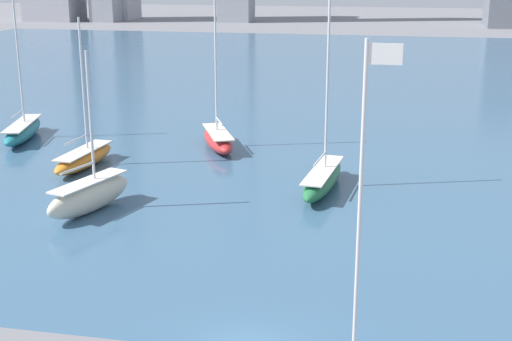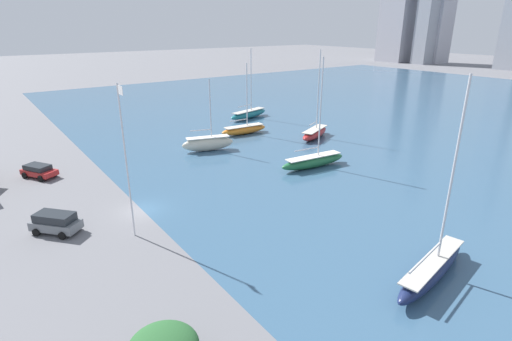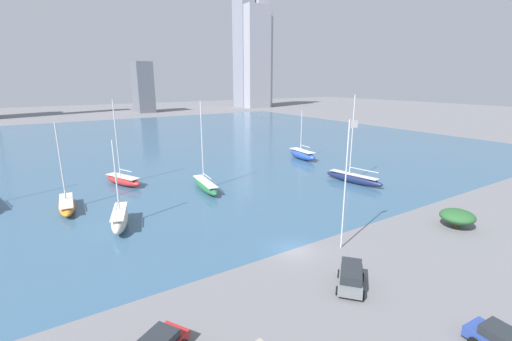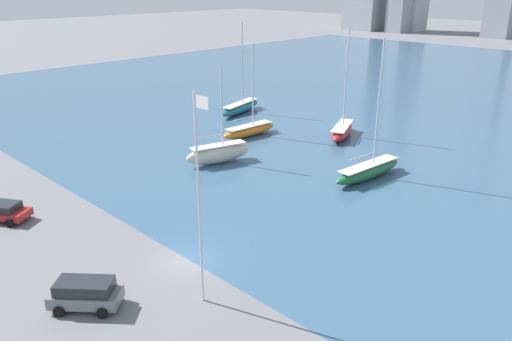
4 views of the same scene
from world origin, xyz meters
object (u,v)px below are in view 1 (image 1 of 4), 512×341
(sailboat_red, at_px, (218,139))
(sailboat_orange, at_px, (84,157))
(sailboat_cream, at_px, (90,195))
(flag_pole, at_px, (361,219))
(sailboat_teal, at_px, (23,130))
(sailboat_green, at_px, (323,178))

(sailboat_red, bearing_deg, sailboat_orange, -162.41)
(sailboat_cream, bearing_deg, sailboat_orange, 132.75)
(sailboat_cream, distance_m, sailboat_orange, 10.97)
(flag_pole, height_order, sailboat_red, sailboat_red)
(sailboat_cream, bearing_deg, flag_pole, -27.74)
(sailboat_cream, height_order, sailboat_teal, sailboat_teal)
(sailboat_orange, bearing_deg, sailboat_red, 45.58)
(sailboat_cream, xyz_separation_m, sailboat_orange, (-4.90, 9.81, -0.31))
(sailboat_green, bearing_deg, sailboat_orange, 179.29)
(flag_pole, distance_m, sailboat_cream, 26.52)
(sailboat_red, bearing_deg, sailboat_green, -68.45)
(sailboat_teal, bearing_deg, sailboat_green, -32.61)
(sailboat_orange, bearing_deg, flag_pole, -45.85)
(sailboat_cream, distance_m, sailboat_green, 16.47)
(flag_pole, bearing_deg, sailboat_cream, 136.08)
(flag_pole, bearing_deg, sailboat_teal, 133.11)
(sailboat_orange, bearing_deg, sailboat_green, -2.40)
(sailboat_green, bearing_deg, sailboat_teal, 166.97)
(sailboat_green, distance_m, sailboat_teal, 30.67)
(flag_pole, xyz_separation_m, sailboat_teal, (-33.09, 35.35, -6.35))
(flag_pole, bearing_deg, sailboat_red, 112.01)
(flag_pole, relative_size, sailboat_orange, 1.14)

